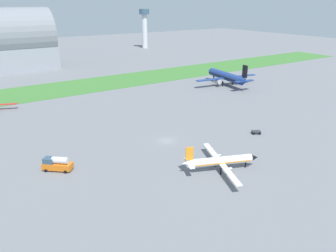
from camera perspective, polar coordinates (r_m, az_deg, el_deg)
The scene contains 8 objects.
ground_plane at distance 90.18m, azimuth -0.30°, elevation -2.53°, with size 600.00×600.00×0.00m, color slate.
grass_taxiway_strip at distance 153.61m, azimuth -15.83°, elevation 6.46°, with size 360.00×28.00×0.08m, color #3D7533.
airplane_parked_jet_far at distance 153.17m, azimuth 10.07°, elevation 8.39°, with size 31.04×30.55×10.99m.
airplane_foreground_turboprop at distance 74.85m, azimuth 9.05°, elevation -5.93°, with size 17.22×19.87×6.27m.
fuel_truck_near_gate at distance 78.21m, azimuth -18.57°, elevation -6.18°, with size 6.43×6.14×3.29m.
baggage_cart_midfield at distance 97.94m, azimuth 14.93°, elevation -0.98°, with size 2.95×2.76×0.90m.
hangar_distant at distance 204.19m, azimuth -26.08°, elevation 12.74°, with size 48.27×29.14×32.89m.
control_tower at distance 279.51m, azimuth -4.07°, elevation 16.97°, with size 8.00×8.00×30.44m.
Camera 1 is at (-46.23, -68.92, 35.28)m, focal length 35.43 mm.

